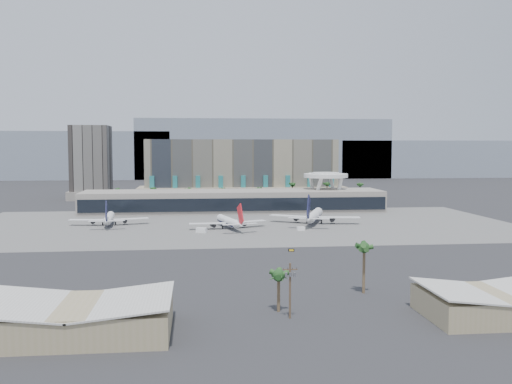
{
  "coord_description": "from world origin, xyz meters",
  "views": [
    {
      "loc": [
        -22.0,
        -214.02,
        36.47
      ],
      "look_at": [
        5.33,
        40.0,
        16.56
      ],
      "focal_mm": 40.0,
      "sensor_mm": 36.0,
      "label": 1
    }
  ],
  "objects": [
    {
      "name": "saucer_structure",
      "position": [
        55.0,
        116.0,
        18.45
      ],
      "size": [
        26.0,
        26.0,
        21.89
      ],
      "color": "white",
      "rests_on": "ground"
    },
    {
      "name": "taxiway_sign",
      "position": [
        11.56,
        -18.27,
        0.49
      ],
      "size": [
        2.16,
        0.86,
        0.98
      ],
      "rotation": [
        0.0,
        0.0,
        -0.27
      ],
      "color": "black",
      "rests_on": "ground"
    },
    {
      "name": "service_vehicle_b",
      "position": [
        24.26,
        31.26,
        0.85
      ],
      "size": [
        3.47,
        2.2,
        1.7
      ],
      "primitive_type": "cube",
      "rotation": [
        0.0,
        0.0,
        0.1
      ],
      "color": "white",
      "rests_on": "ground"
    },
    {
      "name": "palm_row",
      "position": [
        7.0,
        145.0,
        10.5
      ],
      "size": [
        157.8,
        2.8,
        13.1
      ],
      "color": "brown",
      "rests_on": "ground"
    },
    {
      "name": "terminal",
      "position": [
        0.0,
        109.84,
        6.52
      ],
      "size": [
        170.0,
        32.5,
        14.5
      ],
      "color": "#A19A8E",
      "rests_on": "ground"
    },
    {
      "name": "utility_pole",
      "position": [
        -2.0,
        -96.09,
        7.14
      ],
      "size": [
        3.2,
        0.85,
        12.0
      ],
      "color": "#4C3826",
      "rests_on": "ground"
    },
    {
      "name": "hangar_left",
      "position": [
        -45.0,
        -102.0,
        3.2
      ],
      "size": [
        36.65,
        22.6,
        7.55
      ],
      "color": "tan",
      "rests_on": "ground"
    },
    {
      "name": "airliner_right",
      "position": [
        34.86,
        53.48,
        3.94
      ],
      "size": [
        42.09,
        43.5,
        15.64
      ],
      "rotation": [
        0.0,
        0.0,
        -0.34
      ],
      "color": "white",
      "rests_on": "ground"
    },
    {
      "name": "hangar_right",
      "position": [
        42.0,
        -100.0,
        2.95
      ],
      "size": [
        30.55,
        20.6,
        6.89
      ],
      "color": "tan",
      "rests_on": "ground"
    },
    {
      "name": "service_vehicle_a",
      "position": [
        -19.4,
        29.75,
        1.07
      ],
      "size": [
        4.86,
        3.53,
        2.15
      ],
      "primitive_type": "cube",
      "rotation": [
        0.0,
        0.0,
        -0.35
      ],
      "color": "white",
      "rests_on": "ground"
    },
    {
      "name": "mountain_ridge",
      "position": [
        27.88,
        470.0,
        29.89
      ],
      "size": [
        680.0,
        60.0,
        70.0
      ],
      "color": "gray",
      "rests_on": "ground"
    },
    {
      "name": "near_palm_b",
      "position": [
        19.92,
        -77.08,
        10.14
      ],
      "size": [
        6.0,
        6.0,
        13.0
      ],
      "color": "brown",
      "rests_on": "ground"
    },
    {
      "name": "airliner_left",
      "position": [
        -62.36,
        57.87,
        3.32
      ],
      "size": [
        36.95,
        38.15,
        13.17
      ],
      "rotation": [
        0.0,
        0.0,
        0.08
      ],
      "color": "white",
      "rests_on": "ground"
    },
    {
      "name": "office_tower",
      "position": [
        -95.0,
        200.0,
        22.94
      ],
      "size": [
        30.0,
        30.0,
        52.0
      ],
      "color": "black",
      "rests_on": "ground"
    },
    {
      "name": "ground",
      "position": [
        0.0,
        0.0,
        0.0
      ],
      "size": [
        900.0,
        900.0,
        0.0
      ],
      "primitive_type": "plane",
      "color": "#232326",
      "rests_on": "ground"
    },
    {
      "name": "hotel",
      "position": [
        10.0,
        174.41,
        16.81
      ],
      "size": [
        140.0,
        30.0,
        42.0
      ],
      "color": "gray",
      "rests_on": "ground"
    },
    {
      "name": "near_palm_a",
      "position": [
        -3.68,
        -90.75,
        6.82
      ],
      "size": [
        6.0,
        6.0,
        9.61
      ],
      "color": "brown",
      "rests_on": "ground"
    },
    {
      "name": "apron_pad",
      "position": [
        0.0,
        55.0,
        0.03
      ],
      "size": [
        260.0,
        130.0,
        0.06
      ],
      "primitive_type": "cube",
      "color": "#5B5B59",
      "rests_on": "ground"
    },
    {
      "name": "airliner_centre",
      "position": [
        -6.76,
        40.82,
        3.28
      ],
      "size": [
        35.62,
        36.97,
        13.0
      ],
      "rotation": [
        0.0,
        0.0,
        0.25
      ],
      "color": "white",
      "rests_on": "ground"
    }
  ]
}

